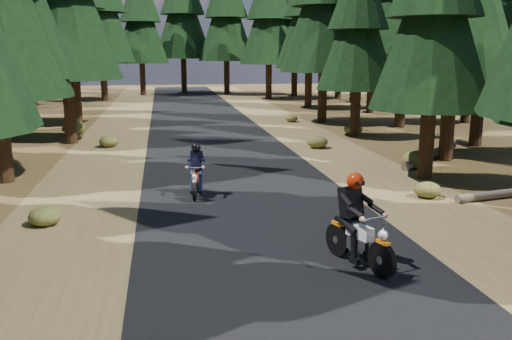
{
  "coord_description": "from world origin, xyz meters",
  "views": [
    {
      "loc": [
        -2.31,
        -12.47,
        4.04
      ],
      "look_at": [
        0.0,
        1.5,
        1.1
      ],
      "focal_mm": 40.0,
      "sensor_mm": 36.0,
      "label": 1
    }
  ],
  "objects_px": {
    "log_near": "(431,155)",
    "log_far": "(507,193)",
    "rider_follow": "(196,179)",
    "rider_lead": "(359,236)"
  },
  "relations": [
    {
      "from": "rider_lead",
      "to": "rider_follow",
      "type": "distance_m",
      "value": 6.54
    },
    {
      "from": "rider_lead",
      "to": "rider_follow",
      "type": "bearing_deg",
      "value": -85.13
    },
    {
      "from": "log_far",
      "to": "rider_follow",
      "type": "bearing_deg",
      "value": 157.19
    },
    {
      "from": "log_near",
      "to": "rider_follow",
      "type": "relative_size",
      "value": 3.24
    },
    {
      "from": "rider_lead",
      "to": "rider_follow",
      "type": "xyz_separation_m",
      "value": [
        -2.72,
        5.95,
        -0.1
      ]
    },
    {
      "from": "log_near",
      "to": "rider_lead",
      "type": "distance_m",
      "value": 12.25
    },
    {
      "from": "log_far",
      "to": "rider_follow",
      "type": "height_order",
      "value": "rider_follow"
    },
    {
      "from": "log_near",
      "to": "rider_lead",
      "type": "bearing_deg",
      "value": -168.52
    },
    {
      "from": "log_near",
      "to": "log_far",
      "type": "distance_m",
      "value": 5.97
    },
    {
      "from": "log_far",
      "to": "rider_lead",
      "type": "height_order",
      "value": "rider_lead"
    }
  ]
}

